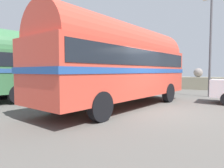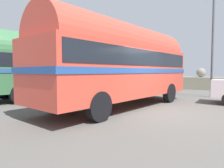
{
  "view_description": "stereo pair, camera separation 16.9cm",
  "coord_description": "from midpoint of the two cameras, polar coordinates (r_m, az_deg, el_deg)",
  "views": [
    {
      "loc": [
        2.1,
        -7.66,
        1.6
      ],
      "look_at": [
        -2.08,
        -0.11,
        1.06
      ],
      "focal_mm": 32.06,
      "sensor_mm": 36.0,
      "label": 1
    },
    {
      "loc": [
        2.25,
        -7.57,
        1.6
      ],
      "look_at": [
        -2.08,
        -0.11,
        1.06
      ],
      "focal_mm": 32.06,
      "sensor_mm": 36.0,
      "label": 2
    }
  ],
  "objects": [
    {
      "name": "vintage_coach",
      "position": [
        8.93,
        2.17,
        6.5
      ],
      "size": [
        3.89,
        8.87,
        3.7
      ],
      "rotation": [
        0.0,
        0.0,
        -0.17
      ],
      "color": "black",
      "rests_on": "ground"
    },
    {
      "name": "lamp_post",
      "position": [
        14.0,
        25.84,
        11.48
      ],
      "size": [
        0.64,
        0.91,
        6.4
      ],
      "color": "#5B5B60",
      "rests_on": "ground"
    },
    {
      "name": "second_coach",
      "position": [
        12.8,
        -16.47,
        5.47
      ],
      "size": [
        4.51,
        8.91,
        3.7
      ],
      "rotation": [
        0.0,
        0.0,
        -0.26
      ],
      "color": "black",
      "rests_on": "ground"
    },
    {
      "name": "breakwater",
      "position": [
        19.57,
        23.58,
        0.86
      ],
      "size": [
        31.36,
        2.25,
        2.41
      ],
      "color": "gray",
      "rests_on": "ground"
    },
    {
      "name": "ground",
      "position": [
        8.08,
        12.91,
        -7.83
      ],
      "size": [
        32.0,
        26.0,
        0.02
      ],
      "color": "#585650"
    }
  ]
}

